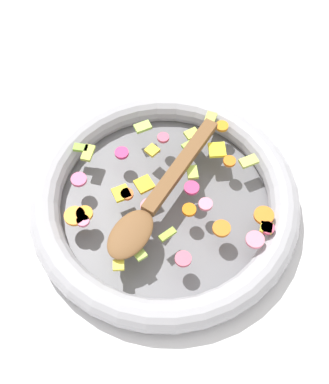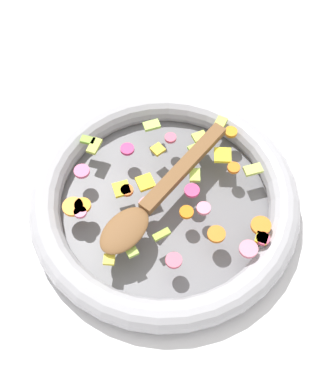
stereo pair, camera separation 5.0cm
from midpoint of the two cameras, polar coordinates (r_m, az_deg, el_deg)
The scene contains 4 objects.
ground_plane at distance 0.88m, azimuth -1.63°, elevation -1.76°, with size 4.00×4.00×0.00m, color silver.
skillet at distance 0.86m, azimuth -1.67°, elevation -1.04°, with size 0.43×0.43×0.05m.
chopped_vegetables at distance 0.83m, azimuth -1.20°, elevation 0.05°, with size 0.33×0.32×0.01m.
wooden_spoon at distance 0.81m, azimuth -2.80°, elevation -1.04°, with size 0.14×0.28×0.01m.
Camera 1 is at (0.34, -0.26, 0.77)m, focal length 50.00 mm.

